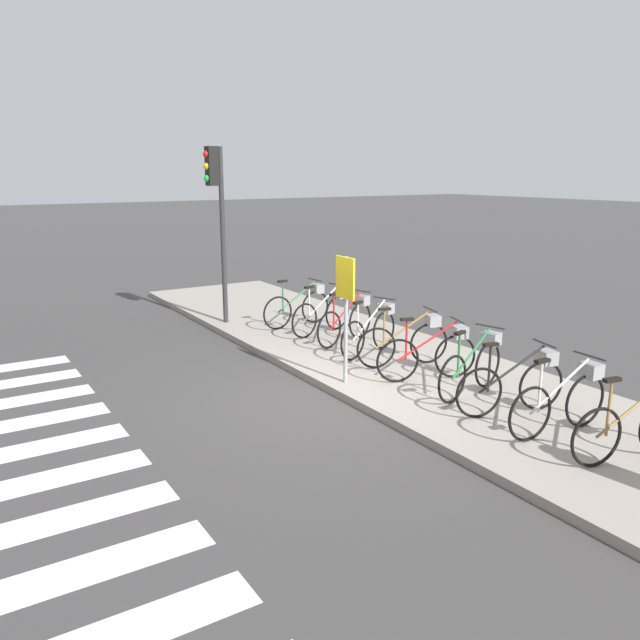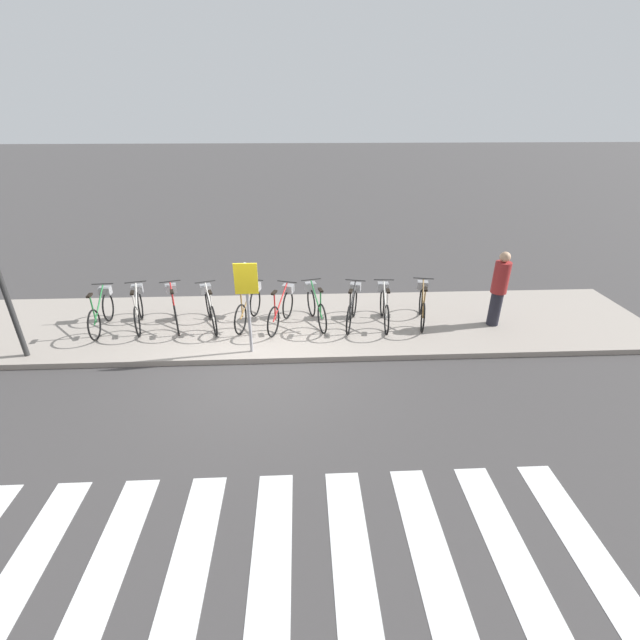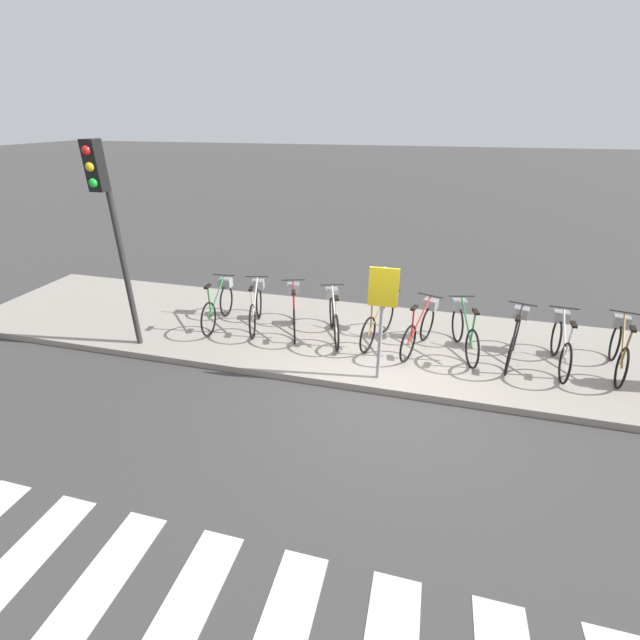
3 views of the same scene
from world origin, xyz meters
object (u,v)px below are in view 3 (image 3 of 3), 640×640
object	(u,v)px
parked_bicycle_1	(256,305)
parked_bicycle_9	(619,347)
parked_bicycle_0	(219,303)
traffic_light	(107,206)
parked_bicycle_2	(294,309)
parked_bicycle_6	(464,329)
sign_post	(382,305)
parked_bicycle_8	(561,342)
parked_bicycle_7	(515,336)
parked_bicycle_4	(380,318)
parked_bicycle_5	(421,326)
parked_bicycle_3	(334,315)

from	to	relation	value
parked_bicycle_1	parked_bicycle_9	size ratio (longest dim) A/B	0.99
parked_bicycle_0	traffic_light	distance (m)	2.69
parked_bicycle_2	parked_bicycle_6	xyz separation A→B (m)	(3.16, -0.04, 0.00)
sign_post	traffic_light	bearing A→B (deg)	-179.36
parked_bicycle_2	parked_bicycle_9	xyz separation A→B (m)	(5.59, -0.09, 0.00)
parked_bicycle_8	parked_bicycle_7	bearing A→B (deg)	179.23
parked_bicycle_4	parked_bicycle_5	xyz separation A→B (m)	(0.74, -0.16, 0.00)
parked_bicycle_2	parked_bicycle_5	xyz separation A→B (m)	(2.42, -0.14, 0.00)
parked_bicycle_2	traffic_light	xyz separation A→B (m)	(-2.63, -1.38, 2.10)
parked_bicycle_0	parked_bicycle_3	world-z (taller)	same
parked_bicycle_6	parked_bicycle_9	distance (m)	2.43
parked_bicycle_7	parked_bicycle_8	size ratio (longest dim) A/B	0.97
parked_bicycle_0	parked_bicycle_2	xyz separation A→B (m)	(1.54, 0.10, 0.00)
parked_bicycle_6	parked_bicycle_9	size ratio (longest dim) A/B	1.00
parked_bicycle_9	parked_bicycle_4	bearing A→B (deg)	178.55
parked_bicycle_1	parked_bicycle_9	bearing A→B (deg)	-0.74
parked_bicycle_0	parked_bicycle_6	world-z (taller)	same
parked_bicycle_7	traffic_light	xyz separation A→B (m)	(-6.62, -1.24, 2.10)
parked_bicycle_2	traffic_light	size ratio (longest dim) A/B	0.43
parked_bicycle_4	parked_bicycle_6	distance (m)	1.49
parked_bicycle_1	parked_bicycle_5	distance (m)	3.21
parked_bicycle_8	parked_bicycle_9	xyz separation A→B (m)	(0.88, 0.06, 0.00)
parked_bicycle_8	traffic_light	size ratio (longest dim) A/B	0.45
parked_bicycle_1	parked_bicycle_2	size ratio (longest dim) A/B	1.02
parked_bicycle_0	parked_bicycle_6	size ratio (longest dim) A/B	1.02
parked_bicycle_2	traffic_light	distance (m)	3.63
parked_bicycle_2	parked_bicycle_8	bearing A→B (deg)	-1.75
traffic_light	sign_post	bearing A→B (deg)	0.64
parked_bicycle_3	traffic_light	distance (m)	4.23
parked_bicycle_8	sign_post	world-z (taller)	sign_post
parked_bicycle_9	traffic_light	world-z (taller)	traffic_light
parked_bicycle_4	parked_bicycle_5	size ratio (longest dim) A/B	1.02
sign_post	parked_bicycle_5	bearing A→B (deg)	63.50
parked_bicycle_3	parked_bicycle_6	distance (m)	2.36
parked_bicycle_1	parked_bicycle_2	bearing A→B (deg)	0.47
parked_bicycle_1	parked_bicycle_3	size ratio (longest dim) A/B	1.02
parked_bicycle_2	parked_bicycle_7	world-z (taller)	same
parked_bicycle_4	traffic_light	bearing A→B (deg)	-162.11
parked_bicycle_7	traffic_light	size ratio (longest dim) A/B	0.44
parked_bicycle_2	traffic_light	bearing A→B (deg)	-152.31
parked_bicycle_6	traffic_light	bearing A→B (deg)	-167.01
parked_bicycle_7	sign_post	xyz separation A→B (m)	(-2.17, -1.19, 0.85)
parked_bicycle_3	parked_bicycle_7	xyz separation A→B (m)	(3.19, -0.07, 0.00)
parked_bicycle_0	parked_bicycle_5	world-z (taller)	same
parked_bicycle_2	parked_bicycle_9	world-z (taller)	same
parked_bicycle_4	parked_bicycle_5	distance (m)	0.76
parked_bicycle_4	parked_bicycle_8	size ratio (longest dim) A/B	0.97
traffic_light	parked_bicycle_6	bearing A→B (deg)	12.99
parked_bicycle_0	traffic_light	bearing A→B (deg)	-130.29
parked_bicycle_3	parked_bicycle_6	xyz separation A→B (m)	(2.36, 0.02, 0.00)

